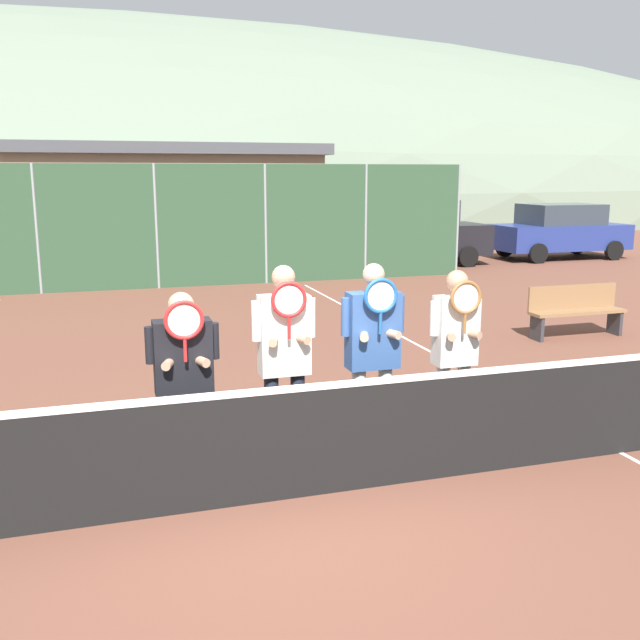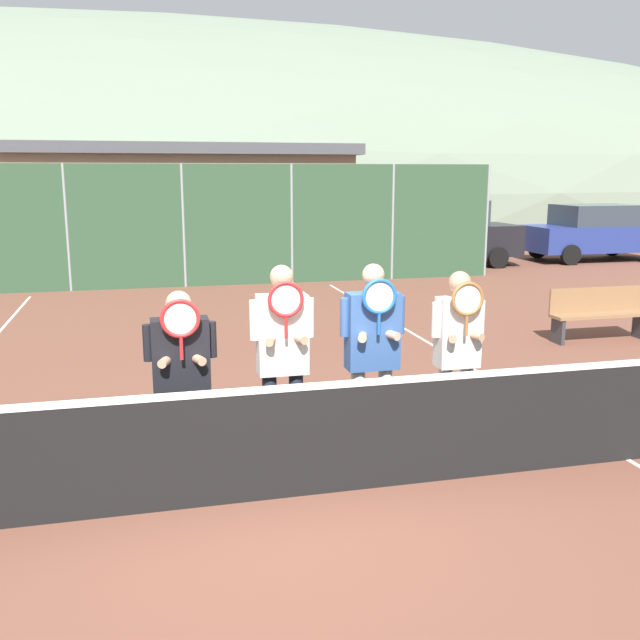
# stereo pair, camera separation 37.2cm
# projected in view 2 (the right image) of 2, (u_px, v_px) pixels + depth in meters

# --- Properties ---
(ground_plane) EXTENTS (120.00, 120.00, 0.00)m
(ground_plane) POSITION_uv_depth(u_px,v_px,m) (274.00, 499.00, 5.93)
(ground_plane) COLOR brown
(hill_distant) EXTENTS (140.38, 77.99, 27.30)m
(hill_distant) POSITION_uv_depth(u_px,v_px,m) (151.00, 204.00, 62.16)
(hill_distant) COLOR slate
(hill_distant) RESTS_ON ground_plane
(clubhouse_building) EXTENTS (14.16, 5.50, 3.61)m
(clubhouse_building) POSITION_uv_depth(u_px,v_px,m) (147.00, 197.00, 24.75)
(clubhouse_building) COLOR tan
(clubhouse_building) RESTS_ON ground_plane
(fence_back) EXTENTS (15.61, 0.06, 2.87)m
(fence_back) POSITION_uv_depth(u_px,v_px,m) (184.00, 226.00, 16.67)
(fence_back) COLOR gray
(fence_back) RESTS_ON ground_plane
(tennis_net) EXTENTS (9.16, 0.09, 1.08)m
(tennis_net) POSITION_uv_depth(u_px,v_px,m) (273.00, 441.00, 5.83)
(tennis_net) COLOR gray
(tennis_net) RESTS_ON ground_plane
(court_line_right_sideline) EXTENTS (0.05, 16.00, 0.01)m
(court_line_right_sideline) POSITION_uv_depth(u_px,v_px,m) (482.00, 374.00, 9.59)
(court_line_right_sideline) COLOR white
(court_line_right_sideline) RESTS_ON ground_plane
(player_leftmost) EXTENTS (0.62, 0.34, 1.69)m
(player_leftmost) POSITION_uv_depth(u_px,v_px,m) (181.00, 368.00, 6.10)
(player_leftmost) COLOR #232838
(player_leftmost) RESTS_ON ground_plane
(player_center_left) EXTENTS (0.58, 0.34, 1.88)m
(player_center_left) POSITION_uv_depth(u_px,v_px,m) (283.00, 351.00, 6.34)
(player_center_left) COLOR #232838
(player_center_left) RESTS_ON ground_plane
(player_center_right) EXTENTS (0.61, 0.34, 1.87)m
(player_center_right) POSITION_uv_depth(u_px,v_px,m) (372.00, 347.00, 6.51)
(player_center_right) COLOR white
(player_center_right) RESTS_ON ground_plane
(player_rightmost) EXTENTS (0.54, 0.34, 1.76)m
(player_rightmost) POSITION_uv_depth(u_px,v_px,m) (458.00, 347.00, 6.77)
(player_rightmost) COLOR white
(player_rightmost) RESTS_ON ground_plane
(car_far_left) EXTENTS (4.64, 1.99, 1.80)m
(car_far_left) POSITION_uv_depth(u_px,v_px,m) (37.00, 241.00, 18.40)
(car_far_left) COLOR slate
(car_far_left) RESTS_ON ground_plane
(car_left_of_center) EXTENTS (4.46, 1.94, 1.75)m
(car_left_of_center) POSITION_uv_depth(u_px,v_px,m) (245.00, 239.00, 19.44)
(car_left_of_center) COLOR slate
(car_left_of_center) RESTS_ON ground_plane
(car_center) EXTENTS (4.80, 1.97, 1.90)m
(car_center) POSITION_uv_depth(u_px,v_px,m) (435.00, 233.00, 20.53)
(car_center) COLOR black
(car_center) RESTS_ON ground_plane
(car_right_of_center) EXTENTS (4.19, 1.98, 1.71)m
(car_right_of_center) POSITION_uv_depth(u_px,v_px,m) (594.00, 232.00, 21.93)
(car_right_of_center) COLOR navy
(car_right_of_center) RESTS_ON ground_plane
(bench_courtside) EXTENTS (1.67, 0.36, 0.85)m
(bench_courtside) POSITION_uv_depth(u_px,v_px,m) (599.00, 312.00, 11.47)
(bench_courtside) COLOR olive
(bench_courtside) RESTS_ON ground_plane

